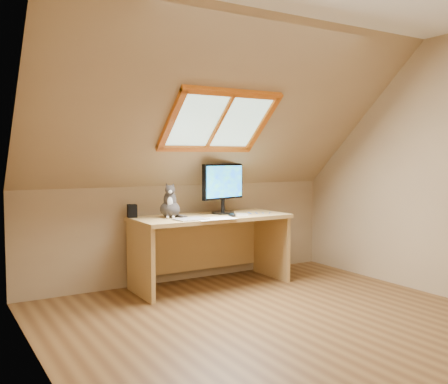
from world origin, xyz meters
TOP-DOWN VIEW (x-y plane):
  - ground at (0.00, 0.00)m, footprint 3.50×3.50m
  - room_shell at (0.00, -0.09)m, footprint 3.52×3.52m
  - desk at (0.10, 1.45)m, footprint 1.56×0.68m
  - monitor at (0.29, 1.45)m, footprint 0.55×0.24m
  - cat at (-0.32, 1.43)m, footprint 0.26×0.28m
  - desk_speaker at (-0.63, 1.63)m, footprint 0.10×0.10m
  - graphics_tablet at (-0.23, 1.17)m, footprint 0.31×0.23m
  - mouse at (0.23, 1.18)m, footprint 0.07×0.11m
  - papers at (0.03, 1.12)m, footprint 0.33×0.27m
  - cables at (0.53, 1.26)m, footprint 0.51×0.26m

SIDE VIEW (x-z plane):
  - ground at x=0.00m, z-range 0.00..0.00m
  - desk at x=0.10m, z-range 0.14..0.85m
  - papers at x=0.03m, z-range 0.71..0.71m
  - cables at x=0.53m, z-range 0.71..0.72m
  - graphics_tablet at x=-0.23m, z-range 0.71..0.72m
  - mouse at x=0.23m, z-range 0.71..0.74m
  - desk_speaker at x=-0.63m, z-range 0.71..0.84m
  - cat at x=-0.32m, z-range 0.66..1.00m
  - monitor at x=0.29m, z-range 0.75..1.26m
  - room_shell at x=0.00m, z-range 0.23..2.64m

